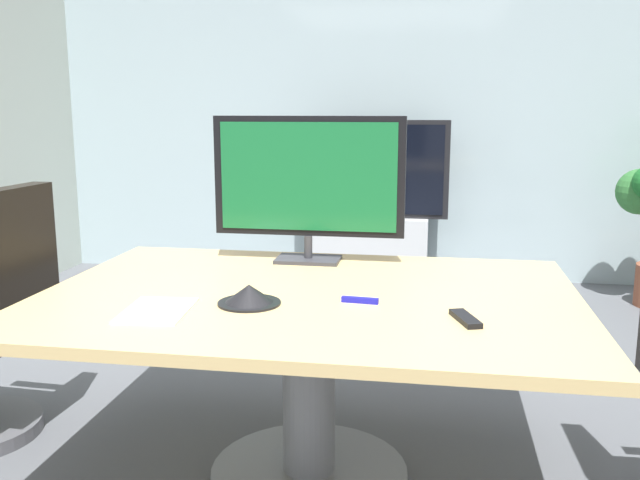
% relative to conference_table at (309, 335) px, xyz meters
% --- Properties ---
extents(ground_plane, '(7.51, 7.51, 0.00)m').
position_rel_conference_table_xyz_m(ground_plane, '(-0.07, 0.08, -0.57)').
color(ground_plane, '#515459').
extents(wall_back_glass_partition, '(5.42, 0.10, 2.66)m').
position_rel_conference_table_xyz_m(wall_back_glass_partition, '(-0.07, 3.34, 0.76)').
color(wall_back_glass_partition, '#9EB2B7').
rests_on(wall_back_glass_partition, ground).
extents(conference_table, '(1.96, 1.39, 0.73)m').
position_rel_conference_table_xyz_m(conference_table, '(0.00, 0.00, 0.00)').
color(conference_table, tan).
rests_on(conference_table, ground).
extents(tv_monitor, '(0.84, 0.18, 0.64)m').
position_rel_conference_table_xyz_m(tv_monitor, '(-0.10, 0.52, 0.52)').
color(tv_monitor, '#333338').
rests_on(tv_monitor, conference_table).
extents(wall_display_unit, '(1.20, 0.36, 1.31)m').
position_rel_conference_table_xyz_m(wall_display_unit, '(-0.05, 2.98, -0.13)').
color(wall_display_unit, '#B7BABC').
rests_on(wall_display_unit, ground).
extents(conference_phone, '(0.22, 0.22, 0.07)m').
position_rel_conference_table_xyz_m(conference_phone, '(-0.18, -0.18, 0.19)').
color(conference_phone, black).
rests_on(conference_phone, conference_table).
extents(remote_control, '(0.10, 0.18, 0.02)m').
position_rel_conference_table_xyz_m(remote_control, '(0.56, -0.26, 0.17)').
color(remote_control, black).
rests_on(remote_control, conference_table).
extents(whiteboard_marker, '(0.13, 0.03, 0.02)m').
position_rel_conference_table_xyz_m(whiteboard_marker, '(0.20, -0.10, 0.17)').
color(whiteboard_marker, '#1919A5').
rests_on(whiteboard_marker, conference_table).
extents(paper_notepad, '(0.24, 0.32, 0.01)m').
position_rel_conference_table_xyz_m(paper_notepad, '(-0.46, -0.32, 0.17)').
color(paper_notepad, white).
rests_on(paper_notepad, conference_table).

